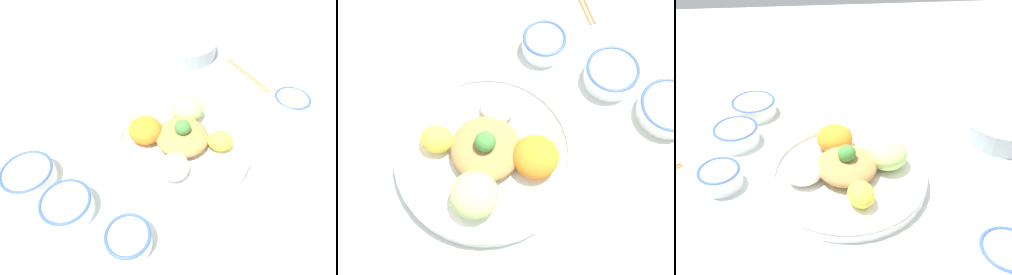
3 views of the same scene
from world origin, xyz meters
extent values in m
plane|color=silver|center=(0.00, 0.00, 0.00)|extent=(2.40, 2.40, 0.00)
cylinder|color=white|center=(0.01, 0.01, 0.01)|extent=(0.35, 0.35, 0.02)
torus|color=white|center=(0.01, 0.01, 0.03)|extent=(0.35, 0.35, 0.02)
ellipsoid|color=orange|center=(-0.01, 0.11, 0.05)|extent=(0.10, 0.10, 0.06)
ellipsoid|color=white|center=(-0.08, 0.00, 0.04)|extent=(0.09, 0.08, 0.04)
ellipsoid|color=yellow|center=(0.03, -0.08, 0.04)|extent=(0.06, 0.07, 0.05)
ellipsoid|color=#B7DB7A|center=(0.10, 0.03, 0.05)|extent=(0.10, 0.10, 0.06)
ellipsoid|color=#AD7F47|center=(0.01, 0.01, 0.04)|extent=(0.13, 0.13, 0.04)
sphere|color=#478E3D|center=(0.01, 0.01, 0.07)|extent=(0.04, 0.04, 0.04)
cylinder|color=white|center=(-0.24, 0.18, 0.02)|extent=(0.11, 0.11, 0.04)
torus|color=#38569E|center=(-0.24, 0.18, 0.04)|extent=(0.11, 0.11, 0.01)
cylinder|color=#DBB251|center=(-0.24, 0.18, 0.04)|extent=(0.09, 0.09, 0.00)
cylinder|color=white|center=(-0.26, 0.02, 0.02)|extent=(0.09, 0.09, 0.04)
torus|color=#38569E|center=(-0.26, 0.02, 0.04)|extent=(0.09, 0.09, 0.01)
cylinder|color=#DBB251|center=(-0.26, 0.02, 0.04)|extent=(0.07, 0.07, 0.00)
cylinder|color=white|center=(-0.21, 0.30, 0.02)|extent=(0.12, 0.12, 0.04)
torus|color=#38569E|center=(-0.21, 0.30, 0.04)|extent=(0.12, 0.12, 0.01)
cylinder|color=#DBB251|center=(-0.21, 0.30, 0.03)|extent=(0.10, 0.10, 0.00)
cylinder|color=white|center=(0.26, -0.22, 0.02)|extent=(0.10, 0.10, 0.04)
torus|color=#38569E|center=(0.26, -0.22, 0.04)|extent=(0.10, 0.10, 0.01)
cylinder|color=#DBB251|center=(0.26, -0.22, 0.04)|extent=(0.08, 0.08, 0.00)
cylinder|color=#A8B2BC|center=(0.42, 0.16, 0.03)|extent=(0.23, 0.23, 0.05)
ellipsoid|color=#E0705B|center=(0.42, 0.16, 0.04)|extent=(0.19, 0.19, 0.02)
cube|color=beige|center=(0.19, 0.32, 0.00)|extent=(0.04, 0.08, 0.01)
ellipsoid|color=beige|center=(0.22, 0.38, 0.00)|extent=(0.05, 0.05, 0.01)
camera|label=1|loc=(-0.42, -0.12, 0.56)|focal=30.00mm
camera|label=2|loc=(0.29, 0.18, 0.83)|focal=50.00mm
camera|label=3|loc=(-0.05, -0.62, 0.59)|focal=42.00mm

